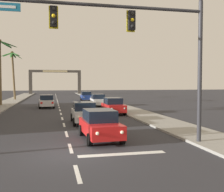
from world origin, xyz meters
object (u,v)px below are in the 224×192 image
object	(u,v)px
sedan_parked_mid_kerb	(86,96)
sedan_parked_nearest_kerb	(98,100)
town_gateway_arch	(55,79)
palm_left_farthest	(13,66)
palm_left_third	(0,60)
sedan_lead_at_stop_bar	(100,124)
sedan_parked_far_kerb	(113,106)
sedan_oncoming_far	(46,101)
sedan_third_in_queue	(84,112)
traffic_signal_mast	(136,37)

from	to	relation	value
sedan_parked_mid_kerb	sedan_parked_nearest_kerb	bearing A→B (deg)	-89.04
sedan_parked_nearest_kerb	town_gateway_arch	size ratio (longest dim) A/B	0.30
palm_left_farthest	palm_left_third	bearing A→B (deg)	-89.28
sedan_lead_at_stop_bar	sedan_parked_far_kerb	world-z (taller)	same
sedan_oncoming_far	palm_left_third	distance (m)	9.19
sedan_third_in_queue	sedan_parked_nearest_kerb	bearing A→B (deg)	76.46
sedan_parked_mid_kerb	sedan_parked_far_kerb	size ratio (longest dim) A/B	1.01
sedan_lead_at_stop_bar	palm_left_third	xyz separation A→B (m)	(-9.63, 24.80, 5.56)
sedan_lead_at_stop_bar	palm_left_farthest	bearing A→B (deg)	104.28
town_gateway_arch	traffic_signal_mast	bearing A→B (deg)	-87.32
sedan_third_in_queue	sedan_parked_nearest_kerb	world-z (taller)	same
sedan_oncoming_far	palm_left_farthest	xyz separation A→B (m)	(-6.41, 17.56, 5.62)
sedan_lead_at_stop_bar	town_gateway_arch	size ratio (longest dim) A/B	0.30
sedan_parked_mid_kerb	palm_left_farthest	bearing A→B (deg)	159.92
traffic_signal_mast	sedan_parked_mid_kerb	distance (m)	36.30
sedan_lead_at_stop_bar	sedan_parked_nearest_kerb	size ratio (longest dim) A/B	1.01
sedan_parked_far_kerb	palm_left_farthest	world-z (taller)	palm_left_farthest
sedan_lead_at_stop_bar	traffic_signal_mast	bearing A→B (deg)	-57.97
palm_left_farthest	traffic_signal_mast	bearing A→B (deg)	-74.63
sedan_oncoming_far	sedan_parked_nearest_kerb	world-z (taller)	same
sedan_parked_far_kerb	town_gateway_arch	distance (m)	53.76
palm_left_third	palm_left_farthest	size ratio (longest dim) A/B	1.01
sedan_parked_mid_kerb	sedan_parked_far_kerb	xyz separation A→B (m)	(0.17, -21.51, 0.00)
traffic_signal_mast	palm_left_farthest	world-z (taller)	palm_left_farthest
sedan_parked_nearest_kerb	sedan_third_in_queue	bearing A→B (deg)	-103.54
sedan_third_in_queue	town_gateway_arch	xyz separation A→B (m)	(-1.61, 59.12, 3.67)
palm_left_third	town_gateway_arch	size ratio (longest dim) A/B	0.62
palm_left_third	town_gateway_arch	xyz separation A→B (m)	(7.86, 40.78, -1.89)
sedan_lead_at_stop_bar	palm_left_third	size ratio (longest dim) A/B	0.49
sedan_parked_far_kerb	palm_left_third	distance (m)	19.04
sedan_lead_at_stop_bar	palm_left_farthest	world-z (taller)	palm_left_farthest
sedan_oncoming_far	palm_left_third	world-z (taller)	palm_left_third
town_gateway_arch	palm_left_third	bearing A→B (deg)	-100.91
sedan_parked_far_kerb	palm_left_third	size ratio (longest dim) A/B	0.48
traffic_signal_mast	sedan_parked_mid_kerb	world-z (taller)	traffic_signal_mast
sedan_parked_mid_kerb	palm_left_farthest	size ratio (longest dim) A/B	0.49
palm_left_third	sedan_third_in_queue	bearing A→B (deg)	-62.70
traffic_signal_mast	sedan_parked_nearest_kerb	bearing A→B (deg)	84.91
traffic_signal_mast	sedan_oncoming_far	xyz separation A→B (m)	(-4.79, 23.21, -4.58)
palm_left_farthest	town_gateway_arch	world-z (taller)	palm_left_farthest
sedan_third_in_queue	sedan_parked_mid_kerb	world-z (taller)	same
palm_left_third	sedan_parked_mid_kerb	bearing A→B (deg)	34.49
traffic_signal_mast	sedan_oncoming_far	world-z (taller)	traffic_signal_mast
sedan_third_in_queue	sedan_parked_far_kerb	world-z (taller)	same
traffic_signal_mast	sedan_parked_mid_kerb	xyz separation A→B (m)	(1.94, 35.95, -4.58)
traffic_signal_mast	sedan_third_in_queue	size ratio (longest dim) A/B	2.51
palm_left_third	sedan_parked_far_kerb	bearing A→B (deg)	-43.76
sedan_oncoming_far	sedan_parked_nearest_kerb	size ratio (longest dim) A/B	1.01
sedan_lead_at_stop_bar	sedan_oncoming_far	xyz separation A→B (m)	(-3.39, 20.97, 0.00)
palm_left_third	traffic_signal_mast	bearing A→B (deg)	-67.80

